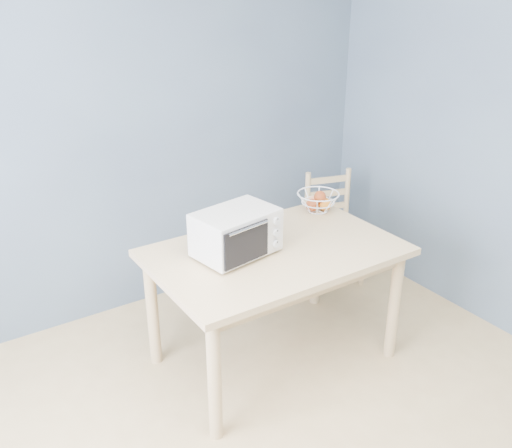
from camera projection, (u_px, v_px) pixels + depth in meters
room at (345, 274)px, 1.84m from camera, size 4.01×4.51×2.61m
dining_table at (275, 265)px, 3.27m from camera, size 1.40×0.90×0.75m
toaster_oven at (234, 233)px, 3.10m from camera, size 0.49×0.39×0.26m
fruit_basket at (318, 201)px, 3.71m from camera, size 0.29×0.29×0.14m
dining_chair at (333, 228)px, 4.33m from camera, size 0.48×0.48×0.82m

